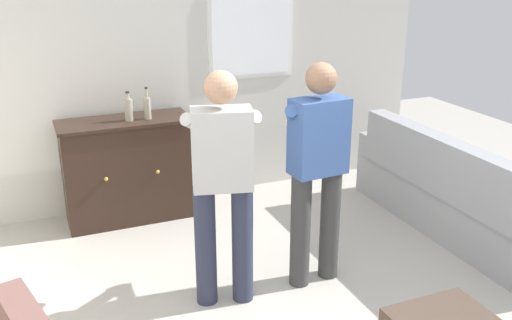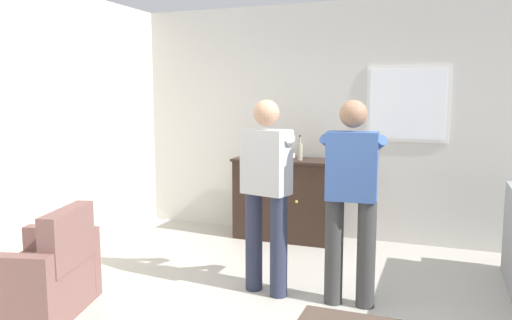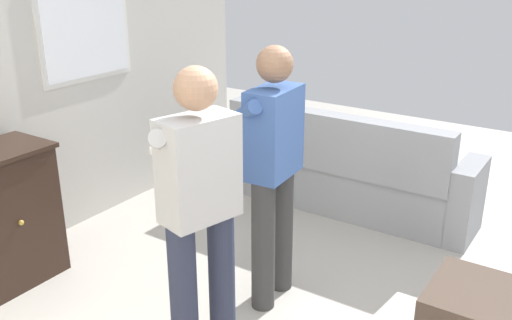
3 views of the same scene
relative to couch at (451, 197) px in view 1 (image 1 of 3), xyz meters
The scene contains 7 objects.
wall_back_with_window 2.82m from the couch, 137.51° to the left, with size 5.20×0.15×2.80m.
couch is the anchor object (origin of this frame).
sideboard_cabinet 2.94m from the couch, 151.41° to the left, with size 1.18×0.49×0.97m.
bottle_wine_green 2.82m from the couch, 150.30° to the left, with size 0.06×0.06×0.29m.
bottle_liquor_amber 2.97m from the couch, 151.83° to the left, with size 0.08×0.08×0.27m.
person_standing_left 2.30m from the couch, behind, with size 0.54×0.51×1.68m.
person_standing_right 1.62m from the couch, behind, with size 0.56×0.49×1.68m.
Camera 1 is at (-1.44, -2.71, 2.36)m, focal length 40.00 mm.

